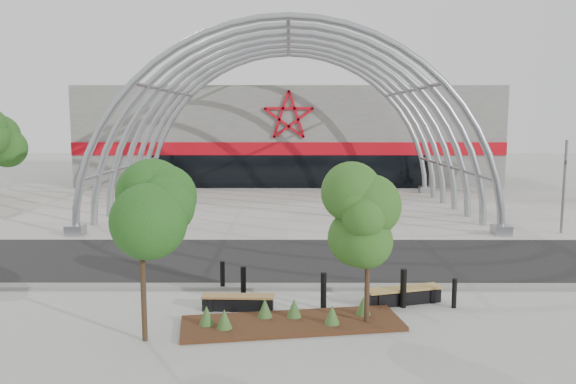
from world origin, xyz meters
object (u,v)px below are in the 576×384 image
at_px(street_tree_1, 368,219).
at_px(bench_0, 238,303).
at_px(signal_pole, 564,185).
at_px(bollard_2, 323,291).
at_px(street_tree_0, 141,221).
at_px(bench_1, 404,296).

relative_size(street_tree_1, bench_0, 1.92).
distance_m(signal_pole, street_tree_1, 16.16).
distance_m(bench_0, bollard_2, 2.49).
xyz_separation_m(bench_0, bollard_2, (2.46, 0.10, 0.32)).
bearing_deg(street_tree_0, signal_pole, 38.06).
height_order(street_tree_1, bench_1, street_tree_1).
xyz_separation_m(street_tree_0, bollard_2, (4.57, 2.35, -2.48)).
relative_size(signal_pole, street_tree_0, 1.07).
xyz_separation_m(street_tree_0, bench_0, (2.11, 2.25, -2.80)).
bearing_deg(bollard_2, street_tree_1, -50.67).
xyz_separation_m(signal_pole, bench_1, (-9.56, -10.14, -2.10)).
relative_size(street_tree_0, bench_1, 1.76).
relative_size(street_tree_1, bollard_2, 3.75).
distance_m(signal_pole, bollard_2, 16.10).
bearing_deg(bollard_2, street_tree_0, -152.79).
xyz_separation_m(bench_0, bench_1, (4.88, 0.56, 0.03)).
bearing_deg(street_tree_0, bollard_2, 27.21).
bearing_deg(street_tree_1, signal_pole, 47.53).
distance_m(street_tree_0, street_tree_1, 5.74).
bearing_deg(bench_0, street_tree_1, -18.82).
distance_m(street_tree_0, bench_0, 4.17).
bearing_deg(street_tree_1, bench_1, 52.76).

